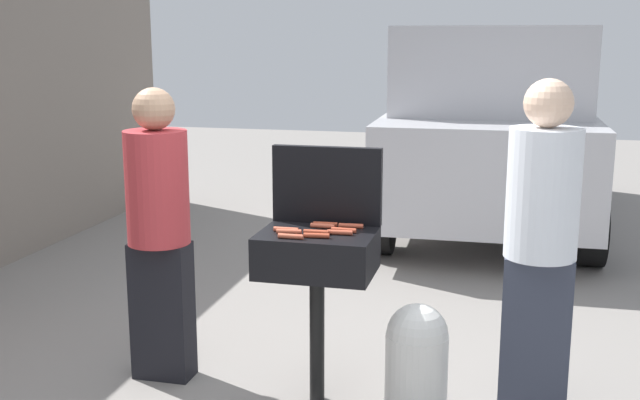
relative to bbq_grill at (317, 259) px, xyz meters
name	(u,v)px	position (x,y,z in m)	size (l,w,h in m)	color
bbq_grill	(317,259)	(0.00, 0.00, 0.00)	(0.60, 0.44, 0.94)	black
grill_lid_open	(327,185)	(0.00, 0.22, 0.35)	(0.60, 0.05, 0.42)	black
hot_dog_0	(340,232)	(0.13, -0.02, 0.16)	(0.03, 0.03, 0.13)	#B74C33
hot_dog_1	(325,224)	(0.01, 0.14, 0.16)	(0.03, 0.03, 0.13)	#AD4228
hot_dog_2	(286,230)	(-0.16, -0.03, 0.16)	(0.03, 0.03, 0.13)	#C6593D
hot_dog_3	(316,232)	(0.01, -0.04, 0.16)	(0.03, 0.03, 0.13)	#AD4228
hot_dog_4	(289,232)	(-0.13, -0.07, 0.16)	(0.03, 0.03, 0.13)	#C6593D
hot_dog_5	(317,236)	(0.03, -0.11, 0.16)	(0.03, 0.03, 0.13)	#AD4228
hot_dog_6	(323,226)	(0.01, 0.10, 0.16)	(0.03, 0.03, 0.13)	#C6593D
hot_dog_7	(344,230)	(0.13, 0.03, 0.16)	(0.03, 0.03, 0.13)	#AD4228
hot_dog_8	(291,236)	(-0.10, -0.16, 0.16)	(0.03, 0.03, 0.13)	#C6593D
hot_dog_9	(351,226)	(0.15, 0.13, 0.16)	(0.03, 0.03, 0.13)	#B74C33
propane_tank	(417,360)	(0.54, -0.09, -0.47)	(0.32, 0.32, 0.62)	silver
person_left	(159,225)	(-0.93, 0.08, 0.11)	(0.35, 0.35, 1.66)	black
person_right	(541,236)	(1.12, 0.18, 0.15)	(0.36, 0.36, 1.73)	#333847
parked_minivan	(489,125)	(0.72, 4.47, 0.23)	(2.10, 4.44, 2.02)	#B7B7BC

